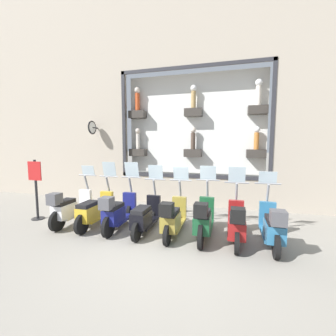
{
  "coord_description": "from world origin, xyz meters",
  "views": [
    {
      "loc": [
        -4.46,
        -1.33,
        2.21
      ],
      "look_at": [
        2.11,
        0.5,
        1.49
      ],
      "focal_mm": 24.0,
      "sensor_mm": 36.0,
      "label": 1
    }
  ],
  "objects_px": {
    "scooter_teal_0": "(272,226)",
    "scooter_yellow_6": "(95,211)",
    "scooter_black_4": "(145,216)",
    "scooter_white_7": "(70,208)",
    "scooter_olive_3": "(173,218)",
    "scooter_red_1": "(237,223)",
    "scooter_green_2": "(204,219)",
    "shop_sign_post": "(36,187)",
    "scooter_navy_5": "(118,212)"
  },
  "relations": [
    {
      "from": "scooter_navy_5",
      "to": "scooter_white_7",
      "type": "height_order",
      "value": "scooter_navy_5"
    },
    {
      "from": "shop_sign_post",
      "to": "scooter_olive_3",
      "type": "bearing_deg",
      "value": -91.93
    },
    {
      "from": "scooter_olive_3",
      "to": "scooter_white_7",
      "type": "xyz_separation_m",
      "value": [
        0.01,
        2.93,
        0.02
      ]
    },
    {
      "from": "scooter_green_2",
      "to": "scooter_black_4",
      "type": "relative_size",
      "value": 1.01
    },
    {
      "from": "shop_sign_post",
      "to": "scooter_teal_0",
      "type": "bearing_deg",
      "value": -91.25
    },
    {
      "from": "scooter_olive_3",
      "to": "shop_sign_post",
      "type": "relative_size",
      "value": 1.01
    },
    {
      "from": "scooter_olive_3",
      "to": "scooter_navy_5",
      "type": "height_order",
      "value": "scooter_navy_5"
    },
    {
      "from": "scooter_yellow_6",
      "to": "shop_sign_post",
      "type": "relative_size",
      "value": 1.02
    },
    {
      "from": "scooter_black_4",
      "to": "scooter_navy_5",
      "type": "distance_m",
      "value": 0.74
    },
    {
      "from": "scooter_olive_3",
      "to": "scooter_white_7",
      "type": "relative_size",
      "value": 0.99
    },
    {
      "from": "shop_sign_post",
      "to": "scooter_yellow_6",
      "type": "bearing_deg",
      "value": -92.04
    },
    {
      "from": "scooter_teal_0",
      "to": "scooter_yellow_6",
      "type": "bearing_deg",
      "value": 89.11
    },
    {
      "from": "scooter_yellow_6",
      "to": "shop_sign_post",
      "type": "xyz_separation_m",
      "value": [
        0.07,
        1.99,
        0.52
      ]
    },
    {
      "from": "scooter_teal_0",
      "to": "scooter_black_4",
      "type": "bearing_deg",
      "value": 88.78
    },
    {
      "from": "scooter_red_1",
      "to": "scooter_white_7",
      "type": "relative_size",
      "value": 0.99
    },
    {
      "from": "scooter_olive_3",
      "to": "scooter_white_7",
      "type": "bearing_deg",
      "value": 89.82
    },
    {
      "from": "scooter_red_1",
      "to": "scooter_green_2",
      "type": "height_order",
      "value": "scooter_green_2"
    },
    {
      "from": "scooter_teal_0",
      "to": "scooter_white_7",
      "type": "relative_size",
      "value": 1.0
    },
    {
      "from": "scooter_yellow_6",
      "to": "shop_sign_post",
      "type": "bearing_deg",
      "value": 87.96
    },
    {
      "from": "scooter_teal_0",
      "to": "shop_sign_post",
      "type": "bearing_deg",
      "value": 88.75
    },
    {
      "from": "scooter_teal_0",
      "to": "scooter_red_1",
      "type": "distance_m",
      "value": 0.73
    },
    {
      "from": "scooter_red_1",
      "to": "scooter_olive_3",
      "type": "distance_m",
      "value": 1.46
    },
    {
      "from": "scooter_teal_0",
      "to": "scooter_black_4",
      "type": "distance_m",
      "value": 2.93
    },
    {
      "from": "scooter_yellow_6",
      "to": "scooter_olive_3",
      "type": "bearing_deg",
      "value": -91.83
    },
    {
      "from": "scooter_green_2",
      "to": "scooter_white_7",
      "type": "relative_size",
      "value": 1.0
    },
    {
      "from": "scooter_olive_3",
      "to": "shop_sign_post",
      "type": "height_order",
      "value": "shop_sign_post"
    },
    {
      "from": "scooter_white_7",
      "to": "scooter_navy_5",
      "type": "bearing_deg",
      "value": -89.89
    },
    {
      "from": "scooter_green_2",
      "to": "scooter_olive_3",
      "type": "bearing_deg",
      "value": 91.07
    },
    {
      "from": "scooter_teal_0",
      "to": "scooter_navy_5",
      "type": "distance_m",
      "value": 3.66
    },
    {
      "from": "scooter_navy_5",
      "to": "scooter_olive_3",
      "type": "bearing_deg",
      "value": -90.46
    },
    {
      "from": "scooter_green_2",
      "to": "scooter_black_4",
      "type": "bearing_deg",
      "value": 88.02
    },
    {
      "from": "scooter_green_2",
      "to": "scooter_yellow_6",
      "type": "height_order",
      "value": "scooter_yellow_6"
    },
    {
      "from": "scooter_teal_0",
      "to": "scooter_yellow_6",
      "type": "xyz_separation_m",
      "value": [
        0.07,
        4.39,
        -0.03
      ]
    },
    {
      "from": "scooter_navy_5",
      "to": "scooter_teal_0",
      "type": "bearing_deg",
      "value": -90.15
    },
    {
      "from": "scooter_teal_0",
      "to": "shop_sign_post",
      "type": "height_order",
      "value": "shop_sign_post"
    },
    {
      "from": "scooter_teal_0",
      "to": "scooter_yellow_6",
      "type": "height_order",
      "value": "scooter_yellow_6"
    },
    {
      "from": "scooter_teal_0",
      "to": "scooter_black_4",
      "type": "relative_size",
      "value": 1.0
    },
    {
      "from": "scooter_green_2",
      "to": "shop_sign_post",
      "type": "xyz_separation_m",
      "value": [
        0.13,
        4.92,
        0.47
      ]
    },
    {
      "from": "scooter_black_4",
      "to": "scooter_white_7",
      "type": "distance_m",
      "value": 2.2
    },
    {
      "from": "scooter_olive_3",
      "to": "scooter_yellow_6",
      "type": "height_order",
      "value": "scooter_yellow_6"
    },
    {
      "from": "scooter_green_2",
      "to": "scooter_navy_5",
      "type": "bearing_deg",
      "value": 90.05
    },
    {
      "from": "scooter_navy_5",
      "to": "scooter_yellow_6",
      "type": "relative_size",
      "value": 1.0
    },
    {
      "from": "scooter_olive_3",
      "to": "scooter_teal_0",
      "type": "bearing_deg",
      "value": -89.94
    },
    {
      "from": "scooter_black_4",
      "to": "scooter_yellow_6",
      "type": "height_order",
      "value": "scooter_yellow_6"
    },
    {
      "from": "scooter_olive_3",
      "to": "scooter_yellow_6",
      "type": "distance_m",
      "value": 2.2
    },
    {
      "from": "scooter_navy_5",
      "to": "scooter_red_1",
      "type": "bearing_deg",
      "value": -90.2
    },
    {
      "from": "scooter_olive_3",
      "to": "scooter_black_4",
      "type": "bearing_deg",
      "value": 84.98
    },
    {
      "from": "scooter_yellow_6",
      "to": "scooter_navy_5",
      "type": "bearing_deg",
      "value": -94.57
    },
    {
      "from": "scooter_red_1",
      "to": "scooter_teal_0",
      "type": "bearing_deg",
      "value": -89.95
    },
    {
      "from": "scooter_black_4",
      "to": "scooter_navy_5",
      "type": "relative_size",
      "value": 0.99
    }
  ]
}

